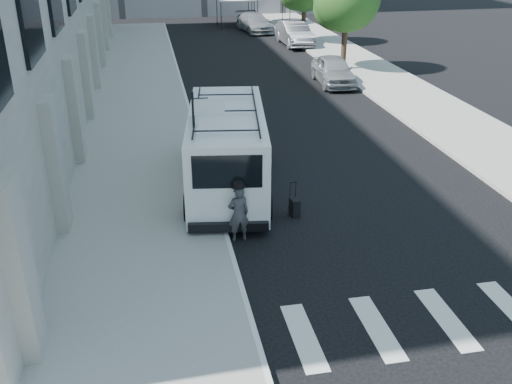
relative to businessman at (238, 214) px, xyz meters
name	(u,v)px	position (x,y,z in m)	size (l,w,h in m)	color
ground	(311,257)	(1.67, -1.25, -0.79)	(120.00, 120.00, 0.00)	black
sidewalk_left	(140,98)	(-2.58, 14.75, -0.72)	(4.50, 48.00, 0.15)	gray
sidewalk_right	(365,69)	(10.67, 18.75, -0.72)	(4.00, 56.00, 0.15)	gray
sign_pole	(202,126)	(-0.69, 1.95, 1.86)	(1.03, 0.07, 3.50)	black
tree_near	(344,0)	(9.17, 18.90, 3.18)	(3.80, 3.83, 6.03)	black
businessman	(238,214)	(0.00, 0.00, 0.00)	(0.58, 0.38, 1.59)	#3A3A3D
briefcase	(251,220)	(0.49, 0.75, -0.62)	(0.12, 0.44, 0.34)	black
suitcase	(295,207)	(1.84, 1.12, -0.52)	(0.28, 0.39, 1.03)	black
cargo_van	(227,149)	(0.21, 3.49, 0.55)	(3.20, 7.24, 2.61)	white
parked_car_a	(333,70)	(7.74, 15.86, -0.04)	(1.77, 4.40, 1.50)	gray
parked_car_b	(295,34)	(8.47, 27.17, 0.03)	(1.74, 5.00, 1.65)	#515358
parked_car_c	(255,23)	(6.76, 33.51, -0.07)	(2.03, 4.99, 1.45)	#93969B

